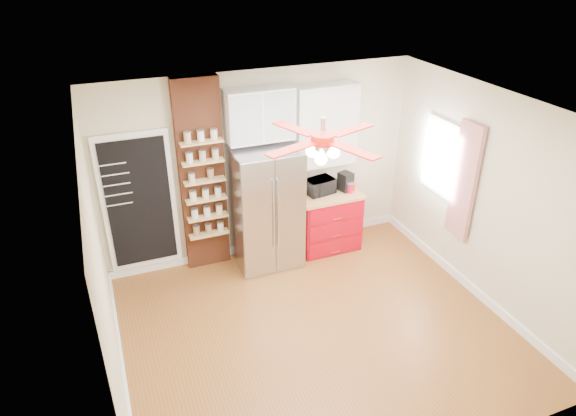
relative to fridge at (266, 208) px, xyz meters
name	(u,v)px	position (x,y,z in m)	size (l,w,h in m)	color
floor	(316,329)	(0.05, -1.63, -0.88)	(4.50, 4.50, 0.00)	brown
ceiling	(324,112)	(0.05, -1.63, 1.83)	(4.50, 4.50, 0.00)	white
wall_back	(260,166)	(0.05, 0.37, 0.48)	(4.50, 0.02, 2.70)	beige
wall_front	(429,357)	(0.05, -3.63, 0.48)	(4.50, 0.02, 2.70)	beige
wall_left	(103,278)	(-2.20, -1.63, 0.48)	(0.02, 4.00, 2.70)	beige
wall_right	(486,199)	(2.30, -1.63, 0.48)	(0.02, 4.00, 2.70)	beige
chalkboard	(139,203)	(-1.65, 0.33, 0.23)	(0.95, 0.05, 1.95)	white
brick_pillar	(202,177)	(-0.80, 0.29, 0.48)	(0.60, 0.16, 2.70)	brown
fridge	(266,208)	(0.00, 0.00, 0.00)	(0.90, 0.70, 1.75)	#ACACB1
upper_glass_cabinet	(259,115)	(0.00, 0.20, 1.27)	(0.90, 0.35, 0.70)	white
red_cabinet	(327,220)	(0.97, 0.05, -0.42)	(0.94, 0.64, 0.90)	#B40415
upper_shelf_unit	(325,125)	(0.97, 0.22, 1.00)	(0.90, 0.30, 1.15)	white
window	(442,158)	(2.28, -0.73, 0.68)	(0.04, 0.75, 1.05)	white
curtain	(464,181)	(2.23, -1.28, 0.57)	(0.06, 0.40, 1.55)	red
ceiling_fan	(323,140)	(0.05, -1.63, 1.55)	(1.40, 1.40, 0.44)	silver
toaster_oven	(320,186)	(0.85, 0.09, 0.14)	(0.41, 0.28, 0.23)	black
coffee_maker	(346,182)	(1.25, 0.05, 0.16)	(0.17, 0.19, 0.28)	black
canister_left	(350,188)	(1.27, -0.05, 0.09)	(0.09, 0.09, 0.14)	#B80A2C
canister_right	(352,186)	(1.34, 0.03, 0.09)	(0.10, 0.10, 0.13)	#AD2E09
pantry_jar_oats	(192,178)	(-0.97, 0.13, 0.56)	(0.08, 0.08, 0.12)	beige
pantry_jar_beans	(210,174)	(-0.71, 0.16, 0.56)	(0.09, 0.09, 0.12)	#906549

